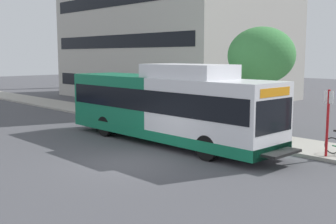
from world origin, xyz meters
TOP-DOWN VIEW (x-y plane):
  - ground_plane at (0.00, 8.00)m, footprint 120.00×120.00m
  - sidewalk_curb at (7.00, 6.00)m, footprint 3.00×56.00m
  - transit_bus at (3.53, 1.77)m, footprint 2.58×12.25m
  - bus_stop_sign_pole at (5.86, -4.82)m, footprint 0.10×0.36m
  - street_tree_near_stop at (8.18, -0.15)m, footprint 3.33×3.33m
  - lattice_comm_tower at (19.26, 33.91)m, footprint 1.10×1.10m

SIDE VIEW (x-z plane):
  - ground_plane at x=0.00m, z-range 0.00..0.00m
  - sidewalk_curb at x=7.00m, z-range 0.00..0.14m
  - bus_stop_sign_pole at x=5.86m, z-range 0.35..2.95m
  - transit_bus at x=3.53m, z-range -0.12..3.53m
  - street_tree_near_stop at x=8.18m, z-range 1.36..6.65m
  - lattice_comm_tower at x=19.26m, z-range -4.45..21.67m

